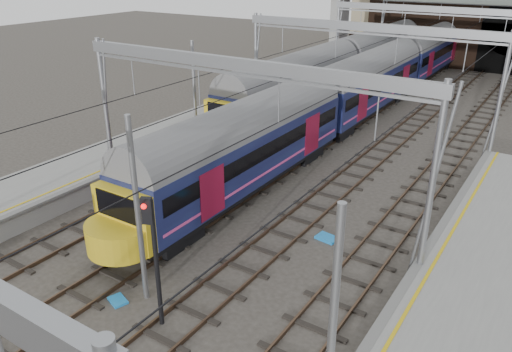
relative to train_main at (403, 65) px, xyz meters
The scene contains 11 objects.
ground 37.20m from the train_main, 86.91° to the right, with size 160.00×160.00×0.00m, color #38332D.
tracks 22.30m from the train_main, 84.82° to the right, with size 14.40×80.00×0.22m.
overhead_line 16.20m from the train_main, 82.68° to the right, with size 16.80×80.00×8.00m.
retaining_wall 15.36m from the train_main, 77.12° to the left, with size 28.00×2.75×9.00m.
overbridge 10.29m from the train_main, 77.39° to the left, with size 28.00×3.00×9.25m.
train_main is the anchor object (origin of this frame).
train_second 5.98m from the train_main, 131.97° to the right, with size 3.05×35.29×5.17m.
signal_near_centre 36.07m from the train_main, 84.46° to the right, with size 0.39×0.47×4.88m.
equip_cover_a 35.94m from the train_main, 87.91° to the right, with size 0.74×0.52×0.09m, color #1C7FD3.
equip_cover_b 30.83m from the train_main, 90.29° to the right, with size 0.79×0.56×0.09m, color #1C7FD3.
equip_cover_c 28.37m from the train_main, 78.17° to the right, with size 0.94×0.66×0.11m, color #1C7FD3.
Camera 1 is at (11.63, -8.45, 11.51)m, focal length 35.00 mm.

